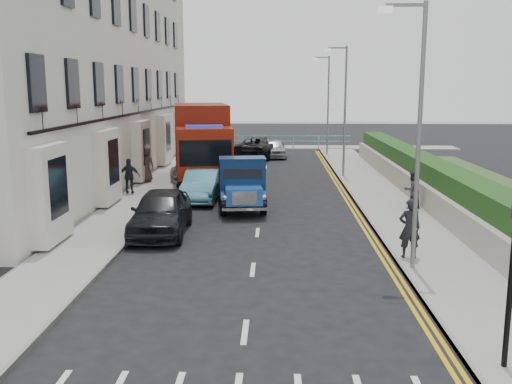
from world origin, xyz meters
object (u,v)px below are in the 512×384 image
(bedford_lorry, at_px, (242,187))
(red_lorry, at_px, (201,142))
(lamp_mid, at_px, (343,104))
(lamp_far, at_px, (326,100))
(pedestrian_east_near, at_px, (410,228))
(lamp_near, at_px, (415,123))
(parked_car_front, at_px, (161,212))

(bedford_lorry, height_order, red_lorry, red_lorry)
(lamp_mid, relative_size, red_lorry, 0.88)
(lamp_far, bearing_deg, pedestrian_east_near, -89.49)
(lamp_mid, relative_size, bedford_lorry, 1.50)
(lamp_mid, bearing_deg, red_lorry, -165.73)
(lamp_mid, bearing_deg, lamp_near, -90.00)
(lamp_far, height_order, red_lorry, lamp_far)
(lamp_near, bearing_deg, red_lorry, 117.55)
(bedford_lorry, bearing_deg, lamp_far, 69.10)
(lamp_near, xyz_separation_m, parked_car_front, (-7.42, 3.75, -3.24))
(lamp_near, height_order, parked_car_front, lamp_near)
(lamp_near, distance_m, parked_car_front, 8.93)
(lamp_mid, distance_m, pedestrian_east_near, 15.39)
(lamp_near, distance_m, lamp_far, 26.00)
(parked_car_front, bearing_deg, lamp_near, -28.69)
(bedford_lorry, relative_size, red_lorry, 0.59)
(lamp_near, bearing_deg, bedford_lorry, 123.42)
(pedestrian_east_near, bearing_deg, bedford_lorry, -53.62)
(red_lorry, relative_size, pedestrian_east_near, 4.68)
(lamp_mid, bearing_deg, lamp_far, 90.00)
(bedford_lorry, relative_size, pedestrian_east_near, 2.74)
(lamp_mid, relative_size, pedestrian_east_near, 4.11)
(red_lorry, distance_m, parked_car_front, 10.47)
(lamp_mid, height_order, lamp_far, same)
(lamp_near, bearing_deg, lamp_far, 90.00)
(lamp_mid, xyz_separation_m, pedestrian_east_near, (0.22, -15.08, -3.03))
(lamp_mid, bearing_deg, bedford_lorry, -119.69)
(bedford_lorry, relative_size, parked_car_front, 1.06)
(red_lorry, height_order, pedestrian_east_near, red_lorry)
(lamp_near, relative_size, lamp_far, 1.00)
(lamp_far, xyz_separation_m, bedford_lorry, (-4.89, -18.58, -3.01))
(lamp_far, distance_m, bedford_lorry, 19.45)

